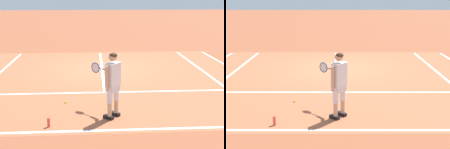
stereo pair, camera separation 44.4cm
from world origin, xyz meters
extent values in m
plane|color=#9E5133|center=(0.00, 0.00, 0.00)|extent=(80.00, 80.00, 0.00)
cube|color=#B2603D|center=(0.00, -1.36, 0.00)|extent=(10.98, 9.57, 0.00)
cube|color=white|center=(0.00, -5.95, 0.00)|extent=(10.98, 0.10, 0.01)
cube|color=white|center=(0.00, -3.17, 0.00)|extent=(8.23, 0.10, 0.01)
cube|color=white|center=(0.00, 0.03, 0.00)|extent=(0.10, 6.40, 0.01)
cube|color=white|center=(-4.12, -1.36, 0.00)|extent=(0.10, 9.17, 0.01)
cube|color=white|center=(4.12, -1.36, 0.00)|extent=(0.10, 9.17, 0.01)
cube|color=black|center=(0.01, -5.28, 0.04)|extent=(0.28, 0.27, 0.09)
cube|color=black|center=(0.19, -5.07, 0.04)|extent=(0.28, 0.27, 0.09)
cylinder|color=tan|center=(0.04, -5.30, 0.27)|extent=(0.11, 0.11, 0.36)
cylinder|color=silver|center=(0.04, -5.30, 0.66)|extent=(0.14, 0.14, 0.41)
cylinder|color=tan|center=(0.22, -5.09, 0.27)|extent=(0.11, 0.11, 0.36)
cylinder|color=silver|center=(0.22, -5.09, 0.66)|extent=(0.14, 0.14, 0.41)
cube|color=silver|center=(0.13, -5.20, 0.82)|extent=(0.37, 0.39, 0.20)
cube|color=white|center=(0.13, -5.20, 1.16)|extent=(0.42, 0.43, 0.60)
cylinder|color=tan|center=(-0.03, -5.38, 1.11)|extent=(0.09, 0.09, 0.62)
cylinder|color=white|center=(0.24, -4.94, 1.31)|extent=(0.26, 0.24, 0.29)
cylinder|color=tan|center=(0.10, -4.77, 1.17)|extent=(0.27, 0.25, 0.14)
sphere|color=tan|center=(0.12, -5.19, 1.60)|extent=(0.21, 0.21, 0.21)
ellipsoid|color=#382314|center=(0.14, -5.20, 1.66)|extent=(0.28, 0.28, 0.12)
cylinder|color=#232326|center=(-0.05, -4.61, 1.14)|extent=(0.17, 0.16, 0.03)
cylinder|color=#1E479E|center=(-0.16, -4.52, 1.14)|extent=(0.09, 0.08, 0.02)
torus|color=#1E479E|center=(-0.30, -4.39, 1.14)|extent=(0.24, 0.21, 0.30)
cylinder|color=silver|center=(-0.30, -4.39, 1.14)|extent=(0.19, 0.17, 0.25)
sphere|color=#CCE02D|center=(-1.19, -4.06, 0.03)|extent=(0.07, 0.07, 0.07)
cylinder|color=#E04C38|center=(-1.46, -5.67, 0.12)|extent=(0.07, 0.07, 0.23)
camera|label=1|loc=(-0.35, -12.48, 3.18)|focal=48.72mm
camera|label=2|loc=(0.10, -12.50, 3.18)|focal=48.72mm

